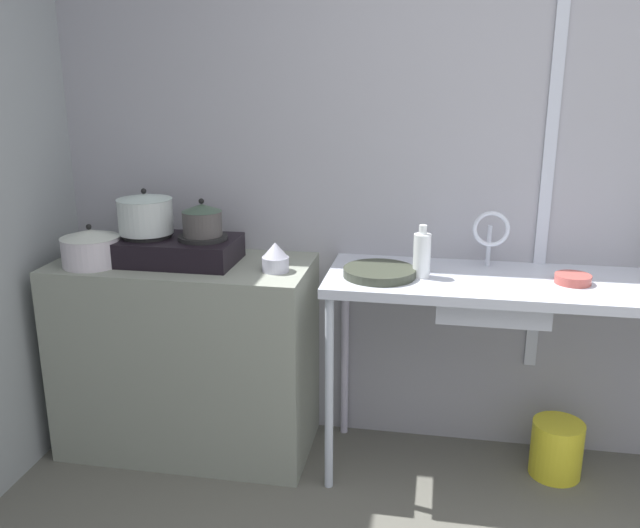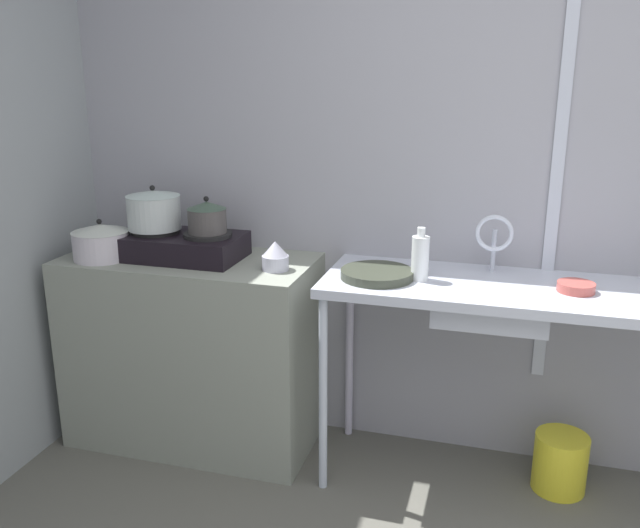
% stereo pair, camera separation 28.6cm
% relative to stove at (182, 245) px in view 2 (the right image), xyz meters
% --- Properties ---
extents(wall_back, '(5.19, 0.10, 2.77)m').
position_rel_stove_xyz_m(wall_back, '(1.59, 0.32, 0.43)').
color(wall_back, '#9A9AA3').
rests_on(wall_back, ground).
extents(wall_metal_strip, '(0.05, 0.01, 2.22)m').
position_rel_stove_xyz_m(wall_metal_strip, '(1.58, 0.26, 0.56)').
color(wall_metal_strip, silver).
extents(counter_concrete, '(1.14, 0.54, 0.90)m').
position_rel_stove_xyz_m(counter_concrete, '(0.03, 0.00, -0.51)').
color(counter_concrete, gray).
rests_on(counter_concrete, ground).
extents(counter_sink, '(1.73, 0.54, 0.90)m').
position_rel_stove_xyz_m(counter_sink, '(1.55, 0.00, -0.13)').
color(counter_sink, silver).
rests_on(counter_sink, ground).
extents(stove, '(0.54, 0.32, 0.13)m').
position_rel_stove_xyz_m(stove, '(0.00, 0.00, 0.00)').
color(stove, black).
rests_on(stove, counter_concrete).
extents(pot_on_left_burner, '(0.24, 0.24, 0.20)m').
position_rel_stove_xyz_m(pot_on_left_burner, '(-0.13, -0.00, 0.15)').
color(pot_on_left_burner, silver).
rests_on(pot_on_left_burner, stove).
extents(pot_on_right_burner, '(0.17, 0.17, 0.16)m').
position_rel_stove_xyz_m(pot_on_right_burner, '(0.13, 0.00, 0.14)').
color(pot_on_right_burner, '#474341').
rests_on(pot_on_right_burner, stove).
extents(pot_beside_stove, '(0.25, 0.25, 0.18)m').
position_rel_stove_xyz_m(pot_beside_stove, '(-0.34, -0.11, 0.02)').
color(pot_beside_stove, silver).
rests_on(pot_beside_stove, counter_concrete).
extents(percolator, '(0.11, 0.11, 0.13)m').
position_rel_stove_xyz_m(percolator, '(0.47, -0.06, 0.00)').
color(percolator, silver).
rests_on(percolator, counter_concrete).
extents(sink_basin, '(0.44, 0.34, 0.14)m').
position_rel_stove_xyz_m(sink_basin, '(1.36, -0.02, -0.13)').
color(sink_basin, silver).
rests_on(sink_basin, counter_sink).
extents(faucet, '(0.15, 0.09, 0.26)m').
position_rel_stove_xyz_m(faucet, '(1.35, 0.12, 0.11)').
color(faucet, silver).
rests_on(faucet, counter_sink).
extents(frying_pan, '(0.30, 0.30, 0.04)m').
position_rel_stove_xyz_m(frying_pan, '(0.90, -0.06, -0.04)').
color(frying_pan, '#353A2D').
rests_on(frying_pan, counter_sink).
extents(small_bowl_on_drainboard, '(0.14, 0.14, 0.04)m').
position_rel_stove_xyz_m(small_bowl_on_drainboard, '(1.67, -0.01, -0.04)').
color(small_bowl_on_drainboard, '#B24E46').
rests_on(small_bowl_on_drainboard, counter_sink).
extents(bottle_by_sink, '(0.07, 0.07, 0.22)m').
position_rel_stove_xyz_m(bottle_by_sink, '(1.07, -0.03, 0.03)').
color(bottle_by_sink, white).
rests_on(bottle_by_sink, counter_sink).
extents(bucket_on_floor, '(0.22, 0.22, 0.25)m').
position_rel_stove_xyz_m(bucket_on_floor, '(1.69, 0.04, -0.83)').
color(bucket_on_floor, yellow).
rests_on(bucket_on_floor, ground).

